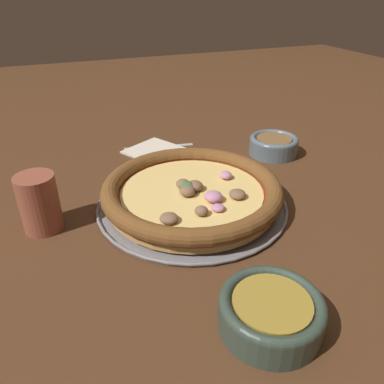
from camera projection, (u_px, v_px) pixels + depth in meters
ground_plane at (192, 205)px, 0.70m from camera, size 3.00×3.00×0.00m
pizza_tray at (192, 203)px, 0.70m from camera, size 0.35×0.35×0.01m
pizza at (192, 192)px, 0.69m from camera, size 0.33×0.33×0.04m
bowl_near at (271, 311)px, 0.45m from camera, size 0.13×0.13×0.05m
bowl_far at (274, 145)px, 0.90m from camera, size 0.12×0.12×0.04m
drinking_cup at (39, 203)px, 0.62m from camera, size 0.06×0.06×0.10m
napkin at (154, 150)px, 0.92m from camera, size 0.16×0.16×0.01m
fork at (154, 147)px, 0.94m from camera, size 0.18×0.05×0.00m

